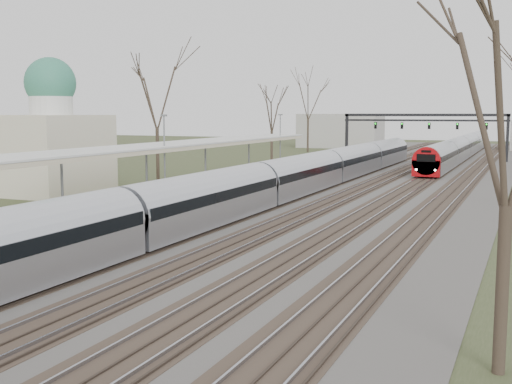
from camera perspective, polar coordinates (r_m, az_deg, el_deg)
track_bed at (r=57.42m, az=9.94°, el=0.85°), size 24.00×160.00×0.22m
platform at (r=44.58m, az=-7.20°, el=-0.30°), size 3.50×69.00×1.00m
canopy at (r=40.47m, az=-10.53°, el=3.77°), size 4.10×50.00×3.11m
dome_building at (r=52.26m, az=-19.04°, el=3.99°), size 10.00×8.00×10.30m
signal_gantry at (r=86.55m, az=14.70°, el=5.99°), size 21.00×0.59×6.08m
tree_west_far at (r=57.36m, az=-8.84°, el=8.82°), size 5.50×5.50×11.33m
tree_east_near at (r=15.55m, az=21.77°, el=8.04°), size 4.50×4.50×9.27m
train_near at (r=47.76m, az=3.71°, el=1.41°), size 2.62×75.21×3.05m
train_far at (r=90.63m, az=17.71°, el=3.75°), size 2.62×60.21×3.05m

